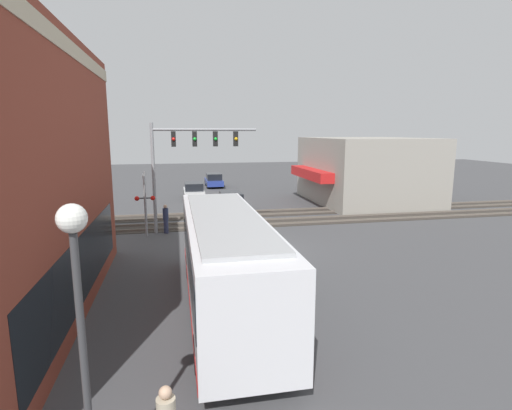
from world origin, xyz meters
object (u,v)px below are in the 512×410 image
city_bus (226,258)px  parked_car_white (194,191)px  streetlamp (82,336)px  parked_car_blue (214,181)px  pedestrian_at_crossing (166,219)px  parked_car_black (231,202)px  crossing_signal (145,198)px

city_bus → parked_car_white: city_bus is taller
streetlamp → parked_car_blue: size_ratio=1.18×
parked_car_blue → pedestrian_at_crossing: pedestrian_at_crossing is taller
streetlamp → parked_car_black: (24.71, -5.68, -2.36)m
streetlamp → parked_car_blue: (38.71, -5.68, -2.33)m
parked_car_white → parked_car_blue: parked_car_blue is taller
city_bus → parked_car_black: (17.66, -2.60, -1.17)m
city_bus → parked_car_blue: city_bus is taller
city_bus → streetlamp: bearing=156.4°
parked_car_blue → pedestrian_at_crossing: bearing=166.6°
parked_car_blue → pedestrian_at_crossing: (-20.41, 4.88, 0.20)m
city_bus → parked_car_black: 17.89m
parked_car_black → parked_car_blue: (14.01, 0.00, 0.03)m
parked_car_black → pedestrian_at_crossing: size_ratio=2.50×
parked_car_blue → parked_car_white: bearing=161.5°
city_bus → parked_car_white: (23.88, -0.00, -1.15)m
streetlamp → pedestrian_at_crossing: bearing=-2.5°
parked_car_white → pedestrian_at_crossing: (-12.62, 2.28, 0.21)m
parked_car_black → streetlamp: bearing=167.1°
parked_car_blue → streetlamp: bearing=171.7°
crossing_signal → parked_car_blue: 21.87m
city_bus → streetlamp: streetlamp is taller
streetlamp → parked_car_black: size_ratio=1.15×
pedestrian_at_crossing → parked_car_blue: bearing=-13.4°
parked_car_blue → crossing_signal: bearing=164.0°
city_bus → pedestrian_at_crossing: 11.52m
streetlamp → parked_car_black: bearing=-12.9°
parked_car_black → parked_car_white: 6.74m
crossing_signal → parked_car_black: crossing_signal is taller
crossing_signal → pedestrian_at_crossing: crossing_signal is taller
city_bus → crossing_signal: size_ratio=2.86×
parked_car_blue → city_bus: bearing=175.3°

